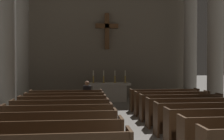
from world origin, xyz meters
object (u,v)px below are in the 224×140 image
(candlestick_outer_right, at_px, (125,79))
(pew_right_row_5, at_px, (192,112))
(column_left_third, at_px, (7,45))
(pew_left_row_4, at_px, (58,121))
(pew_left_row_8, at_px, (66,101))
(column_left_fourth, at_px, (22,49))
(altar, at_px, (109,92))
(pew_left_row_5, at_px, (61,114))
(candlestick_inner_left, at_px, (104,79))
(candlestick_inner_right, at_px, (115,79))
(column_right_third, at_px, (215,46))
(candlestick_outer_left, at_px, (93,79))
(pew_right_row_4, at_px, (206,118))
(column_right_fourth, at_px, (190,49))
(pew_left_row_3, at_px, (54,130))
(pew_left_row_6, at_px, (63,109))
(pew_right_row_8, at_px, (164,100))
(lone_worshipper, at_px, (87,96))
(pew_right_row_7, at_px, (172,103))
(pew_left_row_7, at_px, (65,105))
(pew_right_row_3, at_px, (224,126))
(pew_right_row_6, at_px, (181,107))

(candlestick_outer_right, bearing_deg, pew_right_row_5, -78.35)
(column_left_third, bearing_deg, pew_left_row_4, -60.75)
(pew_left_row_8, bearing_deg, column_left_fourth, 126.85)
(altar, bearing_deg, pew_left_row_5, -109.11)
(candlestick_inner_left, height_order, candlestick_inner_right, same)
(column_right_third, xyz_separation_m, candlestick_outer_left, (-5.40, 2.70, -1.59))
(pew_right_row_4, xyz_separation_m, column_right_fourth, (2.45, 7.32, 2.34))
(pew_left_row_3, distance_m, pew_left_row_6, 3.04)
(pew_left_row_6, distance_m, pew_right_row_5, 4.32)
(pew_right_row_8, xyz_separation_m, column_right_third, (2.45, 0.32, 2.34))
(candlestick_outer_left, bearing_deg, candlestick_outer_right, 0.00)
(pew_left_row_6, height_order, column_left_fourth, column_left_fourth)
(column_right_third, bearing_deg, lone_worshipper, -177.23)
(pew_left_row_8, height_order, pew_right_row_7, same)
(pew_left_row_6, bearing_deg, lone_worshipper, 67.26)
(pew_left_row_6, bearing_deg, pew_right_row_5, -13.58)
(pew_left_row_8, bearing_deg, lone_worshipper, 2.49)
(pew_right_row_5, relative_size, altar, 1.35)
(pew_right_row_4, xyz_separation_m, pew_right_row_7, (0.00, 3.04, 0.00))
(pew_right_row_8, bearing_deg, column_right_fourth, 53.15)
(pew_left_row_7, distance_m, pew_left_row_8, 1.01)
(pew_left_row_3, bearing_deg, candlestick_inner_left, 77.46)
(pew_left_row_8, distance_m, candlestick_inner_right, 3.92)
(column_right_fourth, xyz_separation_m, candlestick_inner_left, (-4.85, -0.25, -1.59))
(pew_left_row_8, relative_size, pew_right_row_5, 1.00)
(pew_left_row_4, distance_m, pew_right_row_7, 5.18)
(pew_right_row_7, height_order, lone_worshipper, lone_worshipper)
(pew_right_row_4, bearing_deg, pew_right_row_3, -90.00)
(pew_right_row_6, distance_m, column_left_third, 7.42)
(pew_left_row_6, height_order, pew_right_row_6, same)
(altar, xyz_separation_m, candlestick_outer_right, (0.85, 0.00, 0.69))
(column_left_third, bearing_deg, pew_left_row_8, -7.39)
(pew_left_row_5, xyz_separation_m, pew_right_row_4, (4.20, -1.01, 0.00))
(pew_left_row_6, bearing_deg, pew_left_row_3, -90.00)
(pew_left_row_4, xyz_separation_m, candlestick_outer_left, (1.25, 7.07, 0.74))
(altar, bearing_deg, candlestick_inner_right, 0.00)
(column_right_third, distance_m, lone_worshipper, 6.16)
(pew_right_row_8, bearing_deg, pew_right_row_7, -90.00)
(candlestick_inner_left, bearing_deg, pew_left_row_6, -109.63)
(pew_left_row_6, height_order, candlestick_inner_left, candlestick_inner_left)
(candlestick_outer_right, bearing_deg, column_left_fourth, 177.33)
(pew_right_row_8, height_order, candlestick_inner_left, candlestick_inner_left)
(pew_left_row_5, relative_size, pew_right_row_6, 1.00)
(pew_right_row_7, height_order, candlestick_inner_right, candlestick_inner_right)
(pew_left_row_4, height_order, pew_right_row_7, same)
(pew_right_row_7, distance_m, column_left_third, 7.17)
(pew_left_row_4, bearing_deg, candlestick_inner_left, 75.73)
(column_right_fourth, relative_size, candlestick_inner_left, 8.79)
(candlestick_inner_right, height_order, candlestick_outer_right, same)
(column_right_third, relative_size, column_left_fourth, 1.00)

